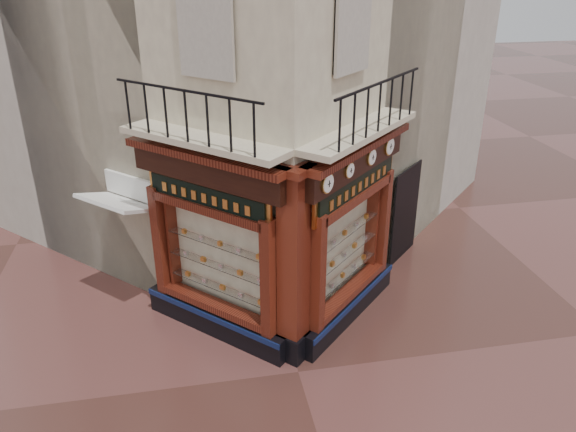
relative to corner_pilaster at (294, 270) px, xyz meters
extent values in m
plane|color=#442520|center=(0.00, -0.50, -1.95)|extent=(80.00, 80.00, 0.00)
cube|color=beige|center=(0.00, 5.66, 4.05)|extent=(11.31, 11.31, 12.00)
cube|color=#BDB5A5|center=(-2.47, 8.13, 3.55)|extent=(11.31, 11.31, 11.00)
cube|color=#BDB5A5|center=(2.47, 8.13, 3.55)|extent=(11.31, 11.31, 11.00)
cube|color=black|center=(-1.44, 1.04, -1.67)|extent=(2.72, 2.72, 0.55)
cube|color=#0C1940|center=(-1.57, 0.91, -1.46)|extent=(2.50, 2.50, 0.12)
cube|color=#37100A|center=(-0.45, 0.05, -0.17)|extent=(0.37, 0.37, 2.45)
cube|color=#37100A|center=(-2.43, 2.03, -0.17)|extent=(0.37, 0.37, 2.45)
cube|color=#FCE6BF|center=(-1.20, 1.27, -0.20)|extent=(1.80, 1.80, 2.10)
cube|color=black|center=(-1.42, 1.05, 1.65)|extent=(2.69, 2.69, 0.50)
cube|color=#37100A|center=(-1.47, 1.00, 1.96)|extent=(2.86, 2.86, 0.14)
cube|color=black|center=(1.44, 1.04, -1.67)|extent=(2.72, 2.72, 0.55)
cube|color=#0C1940|center=(1.57, 0.91, -1.46)|extent=(2.50, 2.50, 0.12)
cube|color=#37100A|center=(0.45, 0.05, -0.17)|extent=(0.37, 0.37, 2.45)
cube|color=#37100A|center=(2.43, 2.03, -0.17)|extent=(0.37, 0.37, 2.45)
cube|color=#FCE6BF|center=(1.20, 1.27, -0.20)|extent=(1.80, 1.80, 2.10)
cube|color=black|center=(1.42, 1.05, 1.65)|extent=(2.69, 2.69, 0.50)
cube|color=#37100A|center=(1.47, 1.00, 1.96)|extent=(2.86, 2.86, 0.14)
cube|color=black|center=(0.00, 0.00, -1.67)|extent=(0.78, 0.78, 0.55)
cube|color=#37100A|center=(0.00, 0.00, 0.25)|extent=(0.64, 0.64, 3.50)
cube|color=#37100A|center=(0.00, 0.00, 1.96)|extent=(0.85, 0.85, 0.14)
cube|color=beige|center=(-1.48, 0.99, 2.25)|extent=(2.97, 2.97, 0.12)
cube|color=black|center=(-1.72, 0.76, 3.20)|extent=(2.36, 2.36, 0.04)
cube|color=beige|center=(1.48, 0.99, 2.25)|extent=(2.97, 2.97, 0.12)
cube|color=black|center=(1.72, 0.76, 3.20)|extent=(2.36, 2.36, 0.04)
cylinder|color=#AB8639|center=(0.58, -0.01, 1.67)|extent=(0.30, 0.30, 0.37)
cylinder|color=white|center=(0.60, -0.03, 1.67)|extent=(0.24, 0.24, 0.32)
cube|color=black|center=(0.61, -0.04, 1.67)|extent=(0.02, 0.02, 0.12)
cube|color=black|center=(0.61, -0.04, 1.67)|extent=(0.07, 0.07, 0.01)
cylinder|color=#AB8639|center=(1.14, 0.55, 1.67)|extent=(0.25, 0.25, 0.31)
cylinder|color=white|center=(1.16, 0.52, 1.67)|extent=(0.20, 0.20, 0.26)
cube|color=black|center=(1.17, 0.51, 1.67)|extent=(0.02, 0.02, 0.10)
cube|color=black|center=(1.17, 0.51, 1.67)|extent=(0.06, 0.06, 0.01)
cylinder|color=#AB8639|center=(1.77, 1.18, 1.67)|extent=(0.28, 0.28, 0.34)
cylinder|color=white|center=(1.80, 1.16, 1.67)|extent=(0.22, 0.22, 0.29)
cube|color=black|center=(1.81, 1.15, 1.67)|extent=(0.02, 0.02, 0.11)
cube|color=black|center=(1.81, 1.15, 1.67)|extent=(0.07, 0.07, 0.01)
cylinder|color=#AB8639|center=(2.35, 1.76, 1.67)|extent=(0.31, 0.31, 0.39)
cylinder|color=white|center=(2.38, 1.74, 1.67)|extent=(0.25, 0.25, 0.33)
cube|color=black|center=(2.39, 1.73, 1.67)|extent=(0.02, 0.02, 0.13)
cube|color=black|center=(2.39, 1.73, 1.67)|extent=(0.08, 0.08, 0.01)
cube|color=gold|center=(-1.45, 1.03, 1.15)|extent=(2.14, 2.14, 0.57)
cube|color=black|center=(-1.48, 1.00, 1.15)|extent=(2.00, 2.00, 0.43)
cube|color=gold|center=(1.45, 1.03, 1.15)|extent=(2.29, 2.29, 0.61)
cube|color=black|center=(1.48, 1.00, 1.15)|extent=(2.13, 2.13, 0.46)
camera|label=1|loc=(-1.77, -8.73, 5.24)|focal=35.00mm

